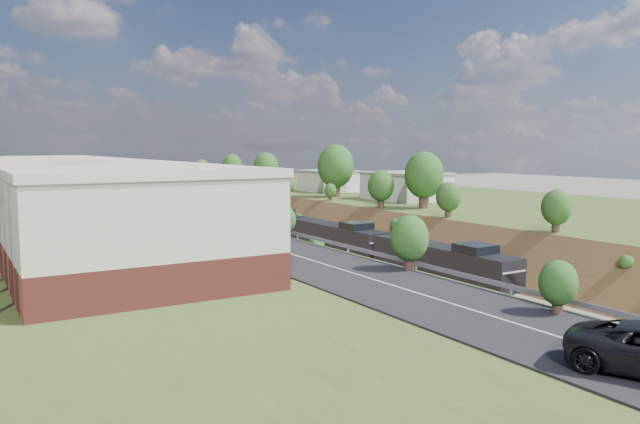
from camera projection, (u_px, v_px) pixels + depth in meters
ground at (620, 347)px, 41.26m from camera, size 400.00×400.00×0.00m
platform_right at (419, 208)px, 109.05m from camera, size 44.00×180.00×5.00m
embankment_left at (174, 242)px, 86.79m from camera, size 10.00×180.00×10.00m
embankment_right at (310, 231)px, 98.05m from camera, size 10.00×180.00×10.00m
rail_left_track at (230, 237)px, 91.08m from camera, size 1.58×180.00×0.18m
rail_right_track at (262, 234)px, 93.74m from camera, size 1.58×180.00×0.18m
road at (140, 208)px, 83.95m from camera, size 8.00×180.00×0.10m
guardrail at (170, 203)px, 85.83m from camera, size 0.10×171.00×0.70m
commercial_building at (68, 197)px, 58.44m from camera, size 14.30×62.30×7.00m
overpass at (136, 183)px, 144.77m from camera, size 24.50×8.30×7.40m
white_building_near at (405, 187)px, 96.89m from camera, size 9.00×12.00×4.00m
white_building_far at (328, 181)px, 115.42m from camera, size 8.00×10.00×3.60m
tree_right_large at (424, 176)px, 83.08m from camera, size 5.25×5.25×7.61m
tree_left_crest at (314, 222)px, 51.53m from camera, size 2.45×2.45×3.55m
freight_train at (167, 197)px, 133.30m from camera, size 2.98×184.01×4.55m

